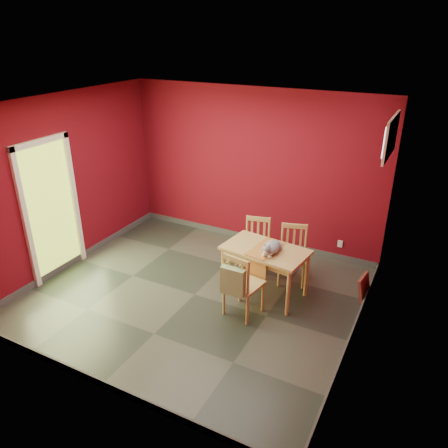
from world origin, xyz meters
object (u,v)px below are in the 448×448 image
at_px(tote_bag, 233,281).
at_px(cat, 272,245).
at_px(chair_far_left, 256,245).
at_px(dining_table, 265,254).
at_px(picture_frame, 364,288).
at_px(chair_far_right, 293,254).
at_px(chair_near, 242,283).

bearing_deg(tote_bag, cat, 74.86).
bearing_deg(chair_far_left, dining_table, -55.64).
relative_size(tote_bag, picture_frame, 1.21).
xyz_separation_m(chair_far_right, tote_bag, (-0.33, -1.36, 0.18)).
height_order(dining_table, cat, cat).
distance_m(dining_table, picture_frame, 1.49).
bearing_deg(dining_table, chair_far_right, 66.36).
height_order(dining_table, picture_frame, dining_table).
distance_m(chair_far_left, cat, 0.85).
relative_size(chair_far_left, chair_far_right, 0.99).
relative_size(chair_far_right, picture_frame, 2.41).
height_order(dining_table, chair_far_right, chair_far_right).
distance_m(chair_far_right, cat, 0.72).
bearing_deg(chair_far_left, tote_bag, -78.81).
relative_size(dining_table, tote_bag, 2.79).
bearing_deg(chair_far_left, picture_frame, -0.29).
distance_m(dining_table, chair_far_right, 0.61).
relative_size(chair_near, picture_frame, 2.55).
height_order(cat, picture_frame, cat).
relative_size(cat, picture_frame, 1.20).
bearing_deg(chair_far_right, chair_far_left, 179.86).
bearing_deg(tote_bag, dining_table, 83.43).
height_order(chair_far_left, chair_far_right, chair_far_right).
xyz_separation_m(dining_table, cat, (0.11, -0.06, 0.20)).
xyz_separation_m(chair_far_left, chair_near, (0.29, -1.14, 0.03)).
bearing_deg(chair_near, chair_far_left, 104.39).
xyz_separation_m(dining_table, tote_bag, (-0.10, -0.83, -0.01)).
bearing_deg(chair_near, chair_far_right, 75.00).
height_order(chair_far_left, chair_near, chair_near).
height_order(chair_near, cat, cat).
xyz_separation_m(chair_far_left, chair_far_right, (0.60, -0.00, 0.00)).
xyz_separation_m(tote_bag, cat, (0.21, 0.77, 0.21)).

